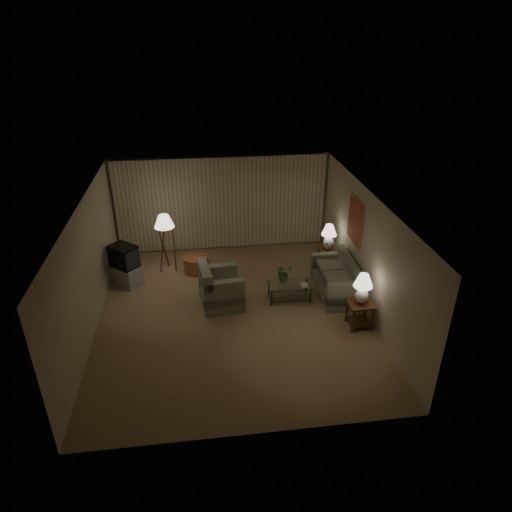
{
  "coord_description": "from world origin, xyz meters",
  "views": [
    {
      "loc": [
        -0.63,
        -8.67,
        5.93
      ],
      "look_at": [
        0.6,
        0.6,
        1.09
      ],
      "focal_mm": 32.0,
      "sensor_mm": 36.0,
      "label": 1
    }
  ],
  "objects_px": {
    "floor_lamp": "(166,242)",
    "ottoman": "(196,264)",
    "table_lamp_near": "(363,286)",
    "crt_tv": "(124,256)",
    "table_lamp_far": "(329,235)",
    "side_table_near": "(360,310)",
    "sofa": "(335,281)",
    "side_table_far": "(327,256)",
    "coffee_table": "(289,289)",
    "vase": "(284,282)",
    "armchair": "(221,289)",
    "tv_cabinet": "(127,275)"
  },
  "relations": [
    {
      "from": "crt_tv",
      "to": "table_lamp_near",
      "type": "bearing_deg",
      "value": 16.87
    },
    {
      "from": "vase",
      "to": "table_lamp_near",
      "type": "bearing_deg",
      "value": -41.12
    },
    {
      "from": "crt_tv",
      "to": "vase",
      "type": "relative_size",
      "value": 5.39
    },
    {
      "from": "coffee_table",
      "to": "tv_cabinet",
      "type": "bearing_deg",
      "value": 162.1
    },
    {
      "from": "coffee_table",
      "to": "side_table_near",
      "type": "bearing_deg",
      "value": -44.27
    },
    {
      "from": "table_lamp_near",
      "to": "coffee_table",
      "type": "distance_m",
      "value": 1.94
    },
    {
      "from": "side_table_far",
      "to": "table_lamp_near",
      "type": "bearing_deg",
      "value": -90.0
    },
    {
      "from": "side_table_near",
      "to": "floor_lamp",
      "type": "height_order",
      "value": "floor_lamp"
    },
    {
      "from": "tv_cabinet",
      "to": "floor_lamp",
      "type": "relative_size",
      "value": 0.55
    },
    {
      "from": "crt_tv",
      "to": "table_lamp_far",
      "type": "bearing_deg",
      "value": 43.61
    },
    {
      "from": "side_table_near",
      "to": "coffee_table",
      "type": "relative_size",
      "value": 0.57
    },
    {
      "from": "table_lamp_near",
      "to": "tv_cabinet",
      "type": "distance_m",
      "value": 5.83
    },
    {
      "from": "side_table_near",
      "to": "floor_lamp",
      "type": "bearing_deg",
      "value": 143.44
    },
    {
      "from": "floor_lamp",
      "to": "ottoman",
      "type": "distance_m",
      "value": 0.97
    },
    {
      "from": "sofa",
      "to": "vase",
      "type": "bearing_deg",
      "value": -84.99
    },
    {
      "from": "armchair",
      "to": "tv_cabinet",
      "type": "bearing_deg",
      "value": 54.7
    },
    {
      "from": "tv_cabinet",
      "to": "vase",
      "type": "bearing_deg",
      "value": 24.12
    },
    {
      "from": "table_lamp_far",
      "to": "vase",
      "type": "relative_size",
      "value": 4.67
    },
    {
      "from": "armchair",
      "to": "coffee_table",
      "type": "bearing_deg",
      "value": -97.39
    },
    {
      "from": "tv_cabinet",
      "to": "coffee_table",
      "type": "bearing_deg",
      "value": 24.78
    },
    {
      "from": "side_table_far",
      "to": "vase",
      "type": "distance_m",
      "value": 1.97
    },
    {
      "from": "table_lamp_near",
      "to": "vase",
      "type": "height_order",
      "value": "table_lamp_near"
    },
    {
      "from": "sofa",
      "to": "vase",
      "type": "distance_m",
      "value": 1.29
    },
    {
      "from": "table_lamp_near",
      "to": "table_lamp_far",
      "type": "bearing_deg",
      "value": 90.0
    },
    {
      "from": "table_lamp_near",
      "to": "crt_tv",
      "type": "height_order",
      "value": "table_lamp_near"
    },
    {
      "from": "tv_cabinet",
      "to": "crt_tv",
      "type": "bearing_deg",
      "value": -47.31
    },
    {
      "from": "armchair",
      "to": "side_table_near",
      "type": "relative_size",
      "value": 1.99
    },
    {
      "from": "coffee_table",
      "to": "ottoman",
      "type": "distance_m",
      "value": 2.74
    },
    {
      "from": "vase",
      "to": "side_table_far",
      "type": "bearing_deg",
      "value": 43.31
    },
    {
      "from": "side_table_near",
      "to": "table_lamp_far",
      "type": "distance_m",
      "value": 2.67
    },
    {
      "from": "sofa",
      "to": "floor_lamp",
      "type": "distance_m",
      "value": 4.43
    },
    {
      "from": "armchair",
      "to": "side_table_near",
      "type": "bearing_deg",
      "value": -120.48
    },
    {
      "from": "side_table_far",
      "to": "table_lamp_near",
      "type": "height_order",
      "value": "table_lamp_near"
    },
    {
      "from": "side_table_near",
      "to": "side_table_far",
      "type": "xyz_separation_m",
      "value": [
        -0.0,
        2.6,
        -0.02
      ]
    },
    {
      "from": "side_table_far",
      "to": "tv_cabinet",
      "type": "distance_m",
      "value": 5.2
    },
    {
      "from": "sofa",
      "to": "coffee_table",
      "type": "distance_m",
      "value": 1.14
    },
    {
      "from": "armchair",
      "to": "floor_lamp",
      "type": "xyz_separation_m",
      "value": [
        -1.3,
        1.84,
        0.41
      ]
    },
    {
      "from": "floor_lamp",
      "to": "table_lamp_near",
      "type": "bearing_deg",
      "value": -36.56
    },
    {
      "from": "side_table_near",
      "to": "table_lamp_near",
      "type": "distance_m",
      "value": 0.6
    },
    {
      "from": "armchair",
      "to": "sofa",
      "type": "bearing_deg",
      "value": -95.08
    },
    {
      "from": "sofa",
      "to": "vase",
      "type": "xyz_separation_m",
      "value": [
        -1.28,
        -0.1,
        0.12
      ]
    },
    {
      "from": "coffee_table",
      "to": "ottoman",
      "type": "xyz_separation_m",
      "value": [
        -2.17,
        1.67,
        -0.06
      ]
    },
    {
      "from": "table_lamp_far",
      "to": "tv_cabinet",
      "type": "bearing_deg",
      "value": -179.07
    },
    {
      "from": "armchair",
      "to": "side_table_far",
      "type": "bearing_deg",
      "value": -72.07
    },
    {
      "from": "coffee_table",
      "to": "tv_cabinet",
      "type": "relative_size",
      "value": 1.23
    },
    {
      "from": "side_table_far",
      "to": "sofa",
      "type": "bearing_deg",
      "value": -96.84
    },
    {
      "from": "armchair",
      "to": "vase",
      "type": "height_order",
      "value": "armchair"
    },
    {
      "from": "tv_cabinet",
      "to": "vase",
      "type": "distance_m",
      "value": 3.98
    },
    {
      "from": "sofa",
      "to": "table_lamp_far",
      "type": "bearing_deg",
      "value": 173.71
    },
    {
      "from": "sofa",
      "to": "floor_lamp",
      "type": "xyz_separation_m",
      "value": [
        -4.04,
        1.76,
        0.46
      ]
    }
  ]
}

